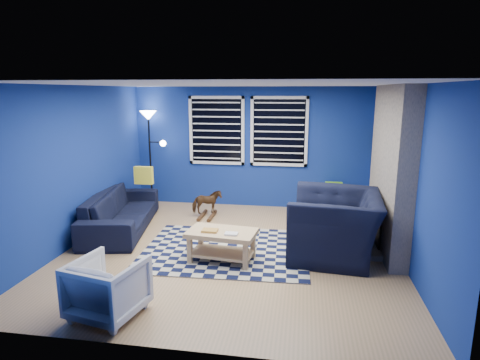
# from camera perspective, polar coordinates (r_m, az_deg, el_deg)

# --- Properties ---
(floor) EXTENTS (5.00, 5.00, 0.00)m
(floor) POSITION_cam_1_polar(r_m,az_deg,el_deg) (6.31, -1.25, -9.91)
(floor) COLOR tan
(floor) RESTS_ON ground
(ceiling) EXTENTS (5.00, 5.00, 0.00)m
(ceiling) POSITION_cam_1_polar(r_m,az_deg,el_deg) (5.83, -1.37, 13.44)
(ceiling) COLOR white
(ceiling) RESTS_ON wall_back
(wall_back) EXTENTS (5.00, 0.00, 5.00)m
(wall_back) POSITION_cam_1_polar(r_m,az_deg,el_deg) (8.38, 1.77, 4.60)
(wall_back) COLOR navy
(wall_back) RESTS_ON floor
(wall_left) EXTENTS (0.00, 5.00, 5.00)m
(wall_left) POSITION_cam_1_polar(r_m,az_deg,el_deg) (6.84, -22.38, 1.84)
(wall_left) COLOR navy
(wall_left) RESTS_ON floor
(wall_right) EXTENTS (0.00, 5.00, 5.00)m
(wall_right) POSITION_cam_1_polar(r_m,az_deg,el_deg) (6.03, 22.78, 0.47)
(wall_right) COLOR navy
(wall_right) RESTS_ON floor
(fireplace) EXTENTS (0.65, 2.00, 2.50)m
(fireplace) POSITION_cam_1_polar(r_m,az_deg,el_deg) (6.48, 20.52, 0.96)
(fireplace) COLOR gray
(fireplace) RESTS_ON floor
(window_left) EXTENTS (1.17, 0.06, 1.42)m
(window_left) POSITION_cam_1_polar(r_m,az_deg,el_deg) (8.43, -3.35, 7.02)
(window_left) COLOR black
(window_left) RESTS_ON wall_back
(window_right) EXTENTS (1.17, 0.06, 1.42)m
(window_right) POSITION_cam_1_polar(r_m,az_deg,el_deg) (8.25, 5.57, 6.86)
(window_right) COLOR black
(window_right) RESTS_ON wall_back
(tv) EXTENTS (0.07, 1.00, 0.58)m
(tv) POSITION_cam_1_polar(r_m,az_deg,el_deg) (7.92, 19.18, 4.54)
(tv) COLOR black
(tv) RESTS_ON wall_right
(rug) EXTENTS (2.57, 2.09, 0.02)m
(rug) POSITION_cam_1_polar(r_m,az_deg,el_deg) (6.30, -2.04, -9.86)
(rug) COLOR black
(rug) RESTS_ON floor
(sofa) EXTENTS (2.42, 1.30, 0.67)m
(sofa) POSITION_cam_1_polar(r_m,az_deg,el_deg) (7.40, -16.50, -4.25)
(sofa) COLOR black
(sofa) RESTS_ON floor
(armchair_big) EXTENTS (1.56, 1.40, 0.95)m
(armchair_big) POSITION_cam_1_polar(r_m,az_deg,el_deg) (6.13, 13.36, -6.21)
(armchair_big) COLOR black
(armchair_big) RESTS_ON floor
(armchair_bent) EXTENTS (0.83, 0.85, 0.65)m
(armchair_bent) POSITION_cam_1_polar(r_m,az_deg,el_deg) (4.72, -18.26, -14.34)
(armchair_bent) COLOR gray
(armchair_bent) RESTS_ON floor
(rocking_horse) EXTENTS (0.46, 0.61, 0.47)m
(rocking_horse) POSITION_cam_1_polar(r_m,az_deg,el_deg) (7.79, -4.74, -3.16)
(rocking_horse) COLOR #4D3119
(rocking_horse) RESTS_ON floor
(coffee_table) EXTENTS (1.02, 0.67, 0.48)m
(coffee_table) POSITION_cam_1_polar(r_m,az_deg,el_deg) (5.80, -2.61, -8.44)
(coffee_table) COLOR tan
(coffee_table) RESTS_ON rug
(cabinet) EXTENTS (0.73, 0.60, 0.61)m
(cabinet) POSITION_cam_1_polar(r_m,az_deg,el_deg) (8.29, 13.12, -2.72)
(cabinet) COLOR tan
(cabinet) RESTS_ON floor
(floor_lamp) EXTENTS (0.55, 0.34, 2.01)m
(floor_lamp) POSITION_cam_1_polar(r_m,az_deg,el_deg) (8.62, -12.71, 7.17)
(floor_lamp) COLOR black
(floor_lamp) RESTS_ON floor
(throw_pillow) EXTENTS (0.35, 0.11, 0.34)m
(throw_pillow) POSITION_cam_1_polar(r_m,az_deg,el_deg) (7.85, -13.54, 0.65)
(throw_pillow) COLOR yellow
(throw_pillow) RESTS_ON sofa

